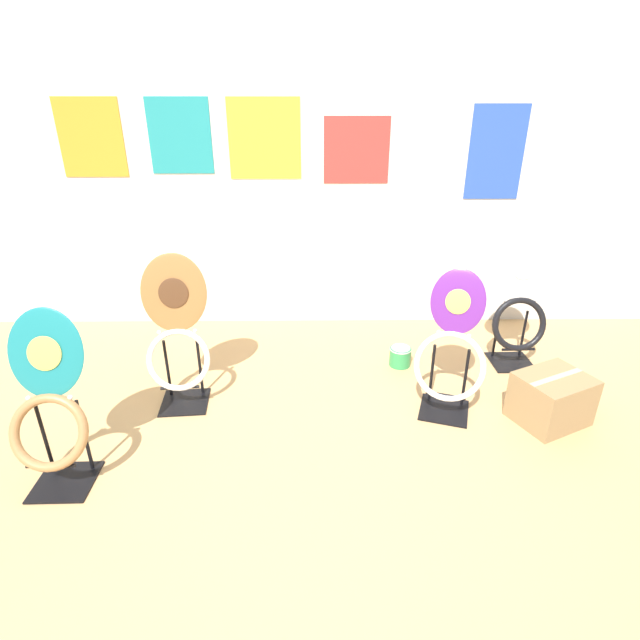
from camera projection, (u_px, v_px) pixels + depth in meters
The scene contains 8 objects.
ground_plane at pixel (295, 554), 2.08m from camera, with size 14.00×14.00×0.00m, color tan.
wall_back at pixel (302, 157), 3.62m from camera, with size 8.00×0.07×2.60m.
toilet_seat_display_woodgrain at pixel (177, 337), 2.91m from camera, with size 0.39×0.32×0.92m.
toilet_seat_display_purple_note at pixel (451, 351), 2.85m from camera, with size 0.45×0.42×0.84m.
toilet_seat_display_white_plain at pixel (520, 308), 3.34m from camera, with size 0.38×0.29×0.92m.
toilet_seat_display_teal_sax at pixel (50, 412), 2.31m from camera, with size 0.37×0.34×0.87m.
paint_can at pixel (400, 356), 3.46m from camera, with size 0.15×0.15×0.14m.
storage_box at pixel (551, 399), 2.86m from camera, with size 0.48×0.45×0.29m.
Camera 1 is at (0.09, -1.47, 1.77)m, focal length 28.00 mm.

